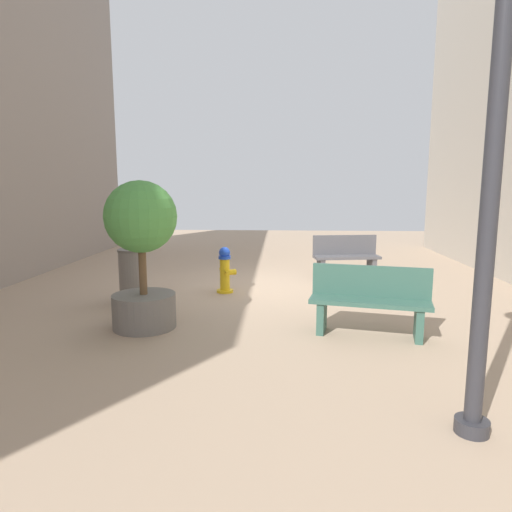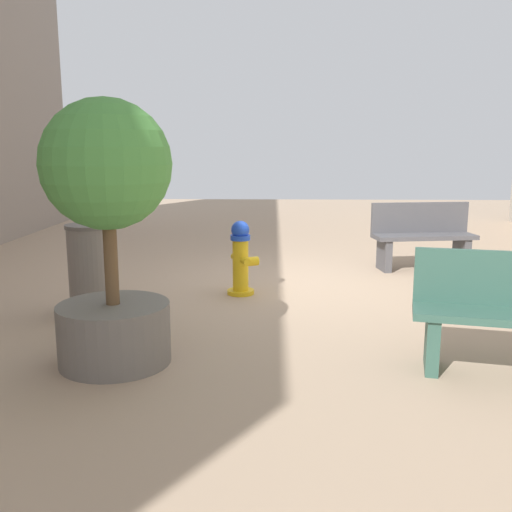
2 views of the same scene
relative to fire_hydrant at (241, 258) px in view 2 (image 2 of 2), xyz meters
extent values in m
plane|color=tan|center=(-0.70, -0.56, -0.45)|extent=(23.40, 23.40, 0.00)
cylinder|color=gold|center=(0.01, 0.00, -0.42)|extent=(0.32, 0.32, 0.05)
cylinder|color=gold|center=(0.01, 0.00, -0.09)|extent=(0.19, 0.19, 0.61)
cylinder|color=blue|center=(0.01, 0.00, 0.24)|extent=(0.24, 0.24, 0.06)
sphere|color=blue|center=(0.01, 0.00, 0.33)|extent=(0.22, 0.22, 0.22)
cylinder|color=gold|center=(0.07, -0.12, -0.02)|extent=(0.13, 0.15, 0.09)
cylinder|color=gold|center=(-0.06, 0.13, -0.02)|extent=(0.13, 0.15, 0.09)
cylinder|color=gold|center=(-0.13, -0.07, -0.06)|extent=(0.17, 0.16, 0.11)
cube|color=#4C4C51|center=(-3.12, -1.55, -0.22)|extent=(0.16, 0.41, 0.45)
cube|color=#4C4C51|center=(-1.97, -1.38, -0.22)|extent=(0.16, 0.41, 0.45)
cube|color=#4C4C51|center=(-2.54, -1.47, 0.03)|extent=(1.50, 0.65, 0.06)
cube|color=#4C4C51|center=(-2.51, -1.66, 0.28)|extent=(1.44, 0.28, 0.44)
cube|color=#33594C|center=(-1.65, 2.30, -0.22)|extent=(0.18, 0.41, 0.45)
cylinder|color=slate|center=(0.91, 2.24, -0.20)|extent=(0.91, 0.91, 0.50)
cylinder|color=brown|center=(0.91, 2.24, 0.46)|extent=(0.11, 0.11, 0.81)
sphere|color=#4C9342|center=(0.91, 2.24, 1.17)|extent=(1.02, 1.02, 1.02)
cylinder|color=slate|center=(1.53, 0.83, 0.01)|extent=(0.47, 0.47, 0.91)
cylinder|color=#5B5551|center=(1.53, 0.83, 0.49)|extent=(0.50, 0.50, 0.04)
camera|label=1|loc=(-1.05, 8.46, 1.61)|focal=31.45mm
camera|label=2|loc=(-0.39, 6.66, 1.32)|focal=40.05mm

